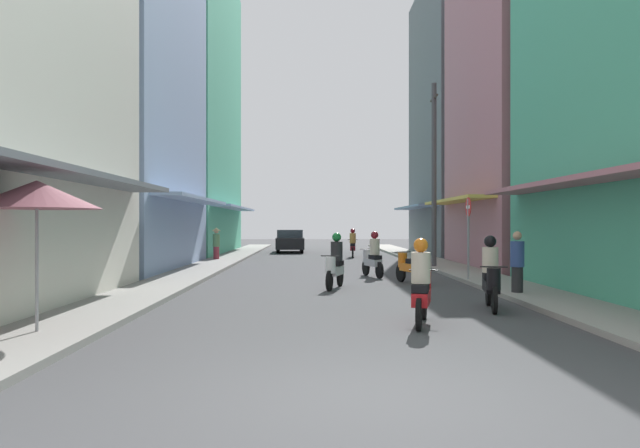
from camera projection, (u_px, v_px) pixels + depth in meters
ground_plane at (328, 270)px, 22.65m from camera, size 91.42×91.42×0.00m
sidewalk_left at (204, 269)px, 22.58m from camera, size 1.79×49.55×0.12m
sidewalk_right at (452, 268)px, 22.72m from camera, size 1.79×49.55×0.12m
building_left_mid at (107, 79)px, 22.76m from camera, size 7.05×10.33×15.21m
building_left_far at (179, 107)px, 35.01m from camera, size 7.05×13.35×17.94m
building_right_mid at (540, 106)px, 23.71m from camera, size 7.05×8.42×13.48m
building_right_far at (474, 119)px, 33.41m from camera, size 7.05×9.58×15.95m
motorbike_orange at (409, 267)px, 17.49m from camera, size 0.72×1.75×0.96m
motorbike_maroon at (353, 244)px, 31.23m from camera, size 0.55×1.81×1.58m
motorbike_red at (422, 286)px, 10.34m from camera, size 0.68×1.77×1.58m
motorbike_black at (491, 276)px, 12.22m from camera, size 0.62×1.79×1.58m
motorbike_silver at (373, 257)px, 19.63m from camera, size 0.69×1.76×1.58m
motorbike_white at (335, 264)px, 16.18m from camera, size 0.70×1.76×1.58m
parked_car at (290, 241)px, 36.67m from camera, size 1.93×4.17×1.45m
pedestrian_crossing at (517, 264)px, 14.29m from camera, size 0.34×0.34×1.64m
pedestrian_midway at (216, 242)px, 27.81m from camera, size 0.44×0.44×1.65m
vendor_umbrella at (37, 195)px, 9.10m from camera, size 2.00×2.00×2.52m
utility_pole at (434, 174)px, 23.07m from camera, size 0.20×1.20×7.51m
street_sign_no_entry at (468, 228)px, 17.65m from camera, size 0.07×0.60×2.65m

